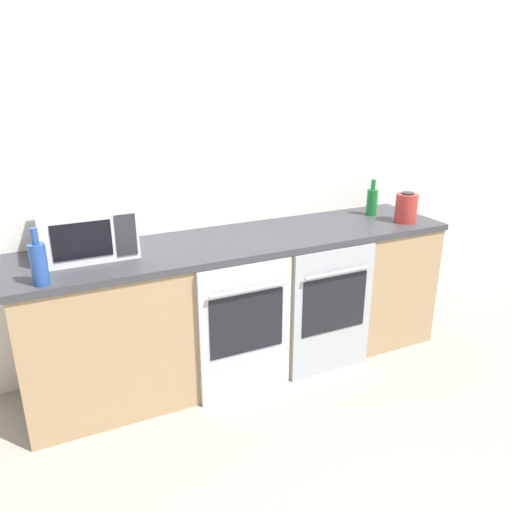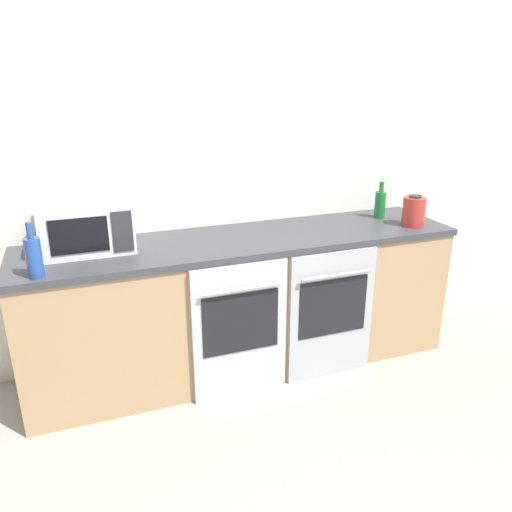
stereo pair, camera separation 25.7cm
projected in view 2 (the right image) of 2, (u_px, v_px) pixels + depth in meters
wall_back at (226, 160)px, 3.21m from camera, size 10.00×0.06×2.60m
counter_back at (244, 302)px, 3.21m from camera, size 2.70×0.64×0.88m
oven_left at (240, 331)px, 2.88m from camera, size 0.57×0.06×0.84m
oven_right at (331, 315)px, 3.07m from camera, size 0.57×0.06×0.84m
microwave at (87, 226)px, 2.79m from camera, size 0.50×0.34×0.28m
bottle_blue at (34, 256)px, 2.42m from camera, size 0.08×0.08×0.28m
bottle_green at (380, 204)px, 3.44m from camera, size 0.08×0.08×0.25m
kettle at (414, 211)px, 3.26m from camera, size 0.15×0.15×0.20m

